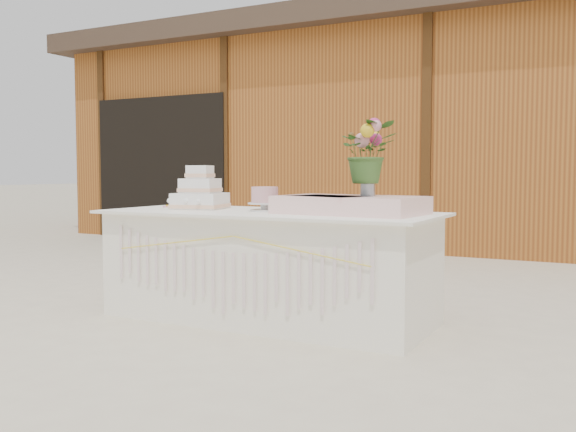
# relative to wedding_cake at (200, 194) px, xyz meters

# --- Properties ---
(ground) EXTENTS (80.00, 80.00, 0.00)m
(ground) POSITION_rel_wedding_cake_xyz_m (0.62, -0.05, -0.88)
(ground) COLOR beige
(ground) RESTS_ON ground
(barn) EXTENTS (12.60, 4.60, 3.30)m
(barn) POSITION_rel_wedding_cake_xyz_m (0.60, 5.95, 0.80)
(barn) COLOR #9A5A20
(barn) RESTS_ON ground
(cake_table) EXTENTS (2.40, 1.00, 0.77)m
(cake_table) POSITION_rel_wedding_cake_xyz_m (0.62, -0.05, -0.49)
(cake_table) COLOR white
(cake_table) RESTS_ON ground
(wedding_cake) EXTENTS (0.43, 0.43, 0.33)m
(wedding_cake) POSITION_rel_wedding_cake_xyz_m (0.00, 0.00, 0.00)
(wedding_cake) COLOR white
(wedding_cake) RESTS_ON cake_table
(pink_cake_stand) EXTENTS (0.24, 0.24, 0.17)m
(pink_cake_stand) POSITION_rel_wedding_cake_xyz_m (0.58, -0.03, -0.01)
(pink_cake_stand) COLOR silver
(pink_cake_stand) RESTS_ON cake_table
(satin_runner) EXTENTS (0.99, 0.62, 0.12)m
(satin_runner) POSITION_rel_wedding_cake_xyz_m (1.22, -0.01, -0.05)
(satin_runner) COLOR #FFCDCD
(satin_runner) RESTS_ON cake_table
(flower_vase) EXTENTS (0.10, 0.10, 0.13)m
(flower_vase) POSITION_rel_wedding_cake_xyz_m (1.32, 0.05, 0.07)
(flower_vase) COLOR #A7A7AB
(flower_vase) RESTS_ON satin_runner
(bouquet) EXTENTS (0.48, 0.46, 0.41)m
(bouquet) POSITION_rel_wedding_cake_xyz_m (1.32, 0.05, 0.35)
(bouquet) COLOR #375C25
(bouquet) RESTS_ON flower_vase
(loose_flowers) EXTENTS (0.16, 0.34, 0.02)m
(loose_flowers) POSITION_rel_wedding_cake_xyz_m (-0.34, 0.08, -0.10)
(loose_flowers) COLOR pink
(loose_flowers) RESTS_ON cake_table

